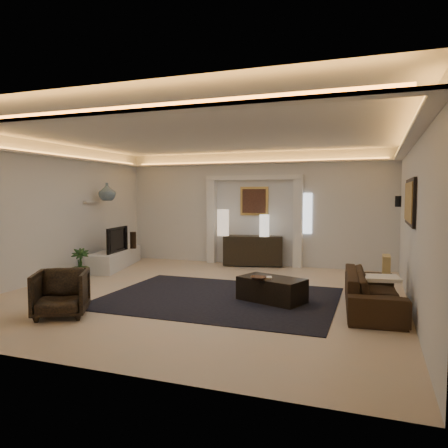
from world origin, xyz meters
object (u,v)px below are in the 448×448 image
(sofa, at_px, (373,291))
(armchair, at_px, (61,293))
(console, at_px, (253,250))
(coffee_table, at_px, (272,290))

(sofa, height_order, armchair, armchair)
(console, distance_m, armchair, 5.49)
(coffee_table, bearing_deg, console, 130.89)
(sofa, bearing_deg, coffee_table, 85.36)
(coffee_table, relative_size, armchair, 1.44)
(console, height_order, coffee_table, console)
(console, distance_m, coffee_table, 3.61)
(armchair, bearing_deg, coffee_table, 5.64)
(console, height_order, armchair, console)
(sofa, relative_size, armchair, 2.75)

